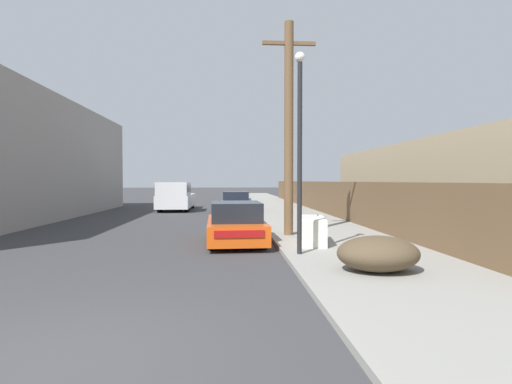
{
  "coord_description": "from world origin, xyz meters",
  "views": [
    {
      "loc": [
        1.82,
        -4.26,
        1.96
      ],
      "look_at": [
        2.75,
        9.6,
        1.57
      ],
      "focal_mm": 28.0,
      "sensor_mm": 36.0,
      "label": 1
    }
  ],
  "objects_px": {
    "parked_sports_car_red": "(236,224)",
    "car_parked_mid": "(237,202)",
    "brush_pile": "(378,254)",
    "pickup_truck": "(176,196)",
    "utility_pole": "(289,126)",
    "street_lamp": "(300,138)",
    "discarded_fridge": "(312,230)"
  },
  "relations": [
    {
      "from": "pickup_truck",
      "to": "street_lamp",
      "type": "xyz_separation_m",
      "value": [
        5.28,
        -16.57,
        2.09
      ]
    },
    {
      "from": "car_parked_mid",
      "to": "brush_pile",
      "type": "height_order",
      "value": "car_parked_mid"
    },
    {
      "from": "parked_sports_car_red",
      "to": "street_lamp",
      "type": "relative_size",
      "value": 0.82
    },
    {
      "from": "car_parked_mid",
      "to": "pickup_truck",
      "type": "height_order",
      "value": "pickup_truck"
    },
    {
      "from": "discarded_fridge",
      "to": "pickup_truck",
      "type": "height_order",
      "value": "pickup_truck"
    },
    {
      "from": "parked_sports_car_red",
      "to": "discarded_fridge",
      "type": "bearing_deg",
      "value": -26.57
    },
    {
      "from": "discarded_fridge",
      "to": "brush_pile",
      "type": "height_order",
      "value": "discarded_fridge"
    },
    {
      "from": "car_parked_mid",
      "to": "pickup_truck",
      "type": "xyz_separation_m",
      "value": [
        -3.99,
        1.72,
        0.32
      ]
    },
    {
      "from": "car_parked_mid",
      "to": "street_lamp",
      "type": "height_order",
      "value": "street_lamp"
    },
    {
      "from": "parked_sports_car_red",
      "to": "car_parked_mid",
      "type": "relative_size",
      "value": 0.93
    },
    {
      "from": "utility_pole",
      "to": "street_lamp",
      "type": "bearing_deg",
      "value": -94.13
    },
    {
      "from": "discarded_fridge",
      "to": "parked_sports_car_red",
      "type": "bearing_deg",
      "value": 163.92
    },
    {
      "from": "pickup_truck",
      "to": "utility_pole",
      "type": "height_order",
      "value": "utility_pole"
    },
    {
      "from": "parked_sports_car_red",
      "to": "car_parked_mid",
      "type": "bearing_deg",
      "value": 86.73
    },
    {
      "from": "pickup_truck",
      "to": "utility_pole",
      "type": "distance_m",
      "value": 14.44
    },
    {
      "from": "pickup_truck",
      "to": "parked_sports_car_red",
      "type": "bearing_deg",
      "value": 104.8
    },
    {
      "from": "pickup_truck",
      "to": "utility_pole",
      "type": "relative_size",
      "value": 0.79
    },
    {
      "from": "pickup_truck",
      "to": "brush_pile",
      "type": "relative_size",
      "value": 3.37
    },
    {
      "from": "parked_sports_car_red",
      "to": "brush_pile",
      "type": "xyz_separation_m",
      "value": [
        2.82,
        -4.65,
        -0.11
      ]
    },
    {
      "from": "utility_pole",
      "to": "brush_pile",
      "type": "distance_m",
      "value": 6.56
    },
    {
      "from": "car_parked_mid",
      "to": "brush_pile",
      "type": "relative_size",
      "value": 2.65
    },
    {
      "from": "utility_pole",
      "to": "parked_sports_car_red",
      "type": "bearing_deg",
      "value": -153.35
    },
    {
      "from": "discarded_fridge",
      "to": "car_parked_mid",
      "type": "height_order",
      "value": "car_parked_mid"
    },
    {
      "from": "utility_pole",
      "to": "brush_pile",
      "type": "height_order",
      "value": "utility_pole"
    },
    {
      "from": "discarded_fridge",
      "to": "brush_pile",
      "type": "xyz_separation_m",
      "value": [
        0.59,
        -3.63,
        -0.03
      ]
    },
    {
      "from": "street_lamp",
      "to": "car_parked_mid",
      "type": "bearing_deg",
      "value": 94.95
    },
    {
      "from": "car_parked_mid",
      "to": "street_lamp",
      "type": "distance_m",
      "value": 15.1
    },
    {
      "from": "brush_pile",
      "to": "utility_pole",
      "type": "bearing_deg",
      "value": 100.21
    },
    {
      "from": "parked_sports_car_red",
      "to": "car_parked_mid",
      "type": "distance_m",
      "value": 12.22
    },
    {
      "from": "street_lamp",
      "to": "brush_pile",
      "type": "xyz_separation_m",
      "value": [
        1.26,
        -2.01,
        -2.54
      ]
    },
    {
      "from": "car_parked_mid",
      "to": "street_lamp",
      "type": "relative_size",
      "value": 0.88
    },
    {
      "from": "parked_sports_car_red",
      "to": "street_lamp",
      "type": "distance_m",
      "value": 3.91
    }
  ]
}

